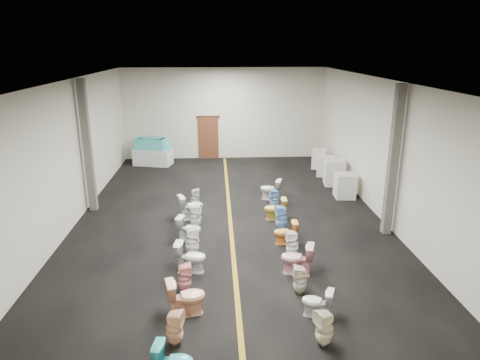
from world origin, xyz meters
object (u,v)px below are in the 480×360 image
(appliance_crate_d, at_px, (320,159))
(toilet_right_6, at_px, (282,218))
(appliance_crate_b, at_px, (334,172))
(toilet_right_0, at_px, (324,328))
(appliance_crate_a, at_px, (345,186))
(appliance_crate_c, at_px, (326,166))
(toilet_left_4, at_px, (191,257))
(toilet_right_3, at_px, (297,259))
(toilet_left_8, at_px, (191,207))
(toilet_right_2, at_px, (300,280))
(toilet_left_5, at_px, (192,241))
(toilet_left_6, at_px, (189,229))
(toilet_right_7, at_px, (275,209))
(toilet_left_3, at_px, (184,278))
(toilet_left_7, at_px, (195,216))
(toilet_right_9, at_px, (271,189))
(toilet_left_1, at_px, (175,328))
(toilet_left_9, at_px, (195,198))
(bathtub, at_px, (152,143))
(toilet_right_1, at_px, (317,303))
(toilet_right_8, at_px, (274,199))
(toilet_left_2, at_px, (186,297))
(display_table, at_px, (153,157))
(toilet_right_5, at_px, (286,233))

(appliance_crate_d, relative_size, toilet_right_6, 1.13)
(appliance_crate_b, bearing_deg, toilet_right_0, -106.07)
(appliance_crate_a, xyz_separation_m, appliance_crate_c, (0.00, 2.87, -0.04))
(appliance_crate_b, bearing_deg, toilet_left_4, -128.94)
(toilet_right_3, bearing_deg, toilet_left_4, -79.48)
(toilet_left_8, relative_size, toilet_right_2, 1.19)
(appliance_crate_c, height_order, toilet_left_5, appliance_crate_c)
(appliance_crate_c, distance_m, toilet_left_6, 8.48)
(appliance_crate_b, distance_m, toilet_right_7, 4.60)
(toilet_left_3, xyz_separation_m, toilet_left_6, (-0.04, 2.75, 0.02))
(appliance_crate_d, distance_m, toilet_left_7, 8.58)
(toilet_left_6, xyz_separation_m, toilet_left_8, (-0.04, 1.69, 0.05))
(appliance_crate_a, distance_m, toilet_right_0, 8.72)
(appliance_crate_b, xyz_separation_m, toilet_right_9, (-2.82, -1.65, -0.12))
(toilet_left_1, bearing_deg, toilet_left_9, 13.41)
(appliance_crate_b, bearing_deg, toilet_left_8, -149.88)
(toilet_left_1, relative_size, toilet_left_7, 0.94)
(toilet_left_9, relative_size, toilet_right_7, 0.92)
(bathtub, bearing_deg, toilet_right_6, -39.84)
(toilet_right_1, distance_m, toilet_right_2, 0.92)
(toilet_right_3, distance_m, toilet_right_8, 4.52)
(toilet_left_3, bearing_deg, toilet_right_3, -84.84)
(toilet_left_4, height_order, toilet_right_2, toilet_left_4)
(toilet_left_9, bearing_deg, toilet_right_7, -116.20)
(toilet_right_2, bearing_deg, toilet_right_1, 17.67)
(bathtub, relative_size, toilet_left_9, 2.62)
(toilet_right_9, bearing_deg, toilet_left_9, -56.71)
(toilet_left_9, height_order, toilet_right_1, toilet_left_9)
(toilet_left_6, bearing_deg, toilet_left_9, 14.95)
(appliance_crate_b, relative_size, toilet_left_2, 1.26)
(display_table, xyz_separation_m, toilet_left_1, (2.20, -13.18, -0.02))
(toilet_right_8, bearing_deg, toilet_right_2, -5.87)
(toilet_left_4, relative_size, toilet_right_2, 1.14)
(toilet_right_1, bearing_deg, toilet_left_7, -127.23)
(toilet_left_3, distance_m, toilet_left_4, 0.93)
(toilet_left_3, xyz_separation_m, toilet_right_2, (2.67, -0.25, 0.00))
(toilet_right_9, bearing_deg, toilet_right_5, 19.79)
(toilet_right_3, height_order, toilet_right_6, toilet_right_3)
(toilet_right_8, bearing_deg, toilet_left_5, -43.48)
(toilet_left_6, relative_size, toilet_right_8, 1.03)
(bathtub, bearing_deg, toilet_left_4, -59.40)
(toilet_left_5, relative_size, toilet_right_7, 1.11)
(toilet_right_2, distance_m, toilet_right_5, 2.62)
(toilet_left_4, xyz_separation_m, toilet_left_5, (-0.01, 0.90, 0.01))
(toilet_left_6, bearing_deg, toilet_left_7, 7.77)
(appliance_crate_b, relative_size, toilet_left_9, 1.53)
(appliance_crate_d, height_order, toilet_right_0, appliance_crate_d)
(toilet_left_6, relative_size, toilet_left_7, 0.95)
(toilet_right_8, bearing_deg, toilet_right_9, 176.85)
(toilet_right_1, bearing_deg, toilet_left_4, -103.98)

